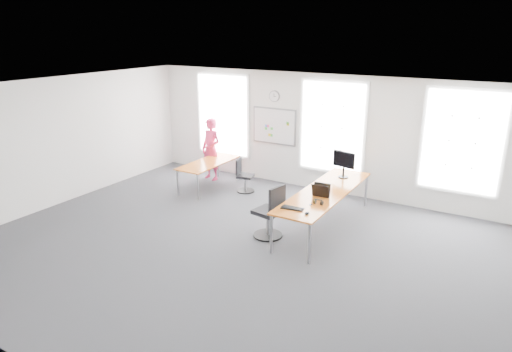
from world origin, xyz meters
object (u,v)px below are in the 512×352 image
Objects in this scene: chair_right at (271,215)px; headphones at (318,202)px; person at (211,149)px; desk_left at (209,164)px; desk_right at (325,193)px; chair_left at (244,177)px; keyboard at (292,208)px; monitor at (344,162)px.

chair_right is 1.01m from headphones.
person reaches higher than headphones.
headphones reaches higher than desk_left.
chair_left reaches higher than desk_right.
keyboard is 0.70× the size of monitor.
desk_right is at bearing -12.81° from desk_left.
headphones reaches higher than keyboard.
person is at bearing 120.34° from desk_left.
monitor is (3.62, 0.22, 0.55)m from desk_left.
person is 9.32× the size of headphones.
desk_right is 3.88× the size of chair_left.
chair_right is 0.72m from keyboard.
headphones is at bearing -77.33° from desk_right.
chair_right is 1.29× the size of chair_left.
chair_right is 2.81m from chair_left.
desk_right is 7.81× the size of keyboard.
person is (-3.25, 2.46, 0.37)m from chair_right.
keyboard is at bearing -146.58° from chair_left.
person reaches higher than desk_left.
desk_right is 3.01× the size of chair_right.
chair_left is at bearing -166.81° from monitor.
monitor reaches higher than desk_right.
person is (-0.36, 0.62, 0.22)m from desk_left.
person reaches higher than monitor.
keyboard is at bearing -80.76° from monitor.
chair_left is at bearing -7.57° from person.
chair_right is at bearing -151.15° from chair_left.
chair_right is 2.60× the size of keyboard.
headphones is 1.86m from monitor.
desk_left is 4.04m from keyboard.
keyboard is at bearing -138.43° from headphones.
chair_left is 3.41m from headphones.
chair_left is 3.42m from keyboard.
chair_right is at bearing -126.04° from desk_right.
person is at bearing 160.08° from desk_right.
person is at bearing -117.47° from chair_right.
desk_left is at bearing 87.79° from chair_left.
desk_right is 4.24m from person.
desk_left is 3.42m from chair_right.
headphones reaches higher than chair_left.
keyboard is at bearing -30.75° from desk_left.
desk_right is 1.28m from chair_right.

